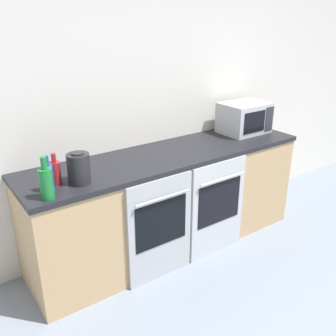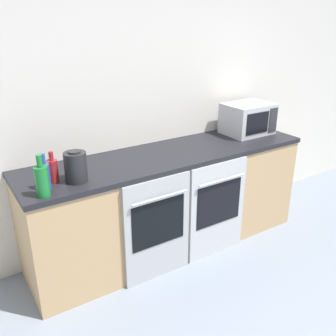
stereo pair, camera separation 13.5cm
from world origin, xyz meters
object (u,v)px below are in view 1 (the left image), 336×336
oven_right (218,208)px  bottle_red (55,172)px  bottle_green (46,183)px  oven_left (160,229)px  bottle_blue (49,178)px  kettle (79,168)px  microwave (244,118)px

oven_right → bottle_red: 1.41m
bottle_red → bottle_green: bottle_green is taller
bottle_red → oven_left: bearing=-21.8°
bottle_blue → bottle_green: (-0.05, -0.09, 0.01)m
oven_left → kettle: kettle is taller
oven_left → microwave: 1.46m
oven_right → bottle_red: (-1.27, 0.27, 0.55)m
oven_right → bottle_blue: 1.47m
kettle → oven_left: bearing=-19.9°
oven_right → bottle_red: bottle_red is taller
oven_right → kettle: (-1.13, 0.19, 0.57)m
oven_left → bottle_red: (-0.67, 0.27, 0.55)m
oven_left → kettle: 0.80m
bottle_blue → kettle: bottle_blue is taller
bottle_blue → bottle_green: size_ratio=0.89×
microwave → oven_right: bearing=-149.2°
oven_right → bottle_green: (-1.39, 0.08, 0.57)m
bottle_red → kettle: (0.14, -0.07, 0.02)m
bottle_blue → kettle: bearing=5.1°
bottle_blue → kettle: size_ratio=1.12×
oven_left → bottle_green: bottle_green is taller
oven_right → bottle_red: bearing=168.1°
bottle_red → oven_right: bearing=-11.9°
microwave → kettle: (-1.80, -0.21, -0.04)m
microwave → bottle_blue: 2.03m
bottle_blue → bottle_green: bearing=-116.3°
bottle_red → microwave: bearing=3.9°
oven_left → oven_right: bearing=0.0°
oven_left → bottle_green: (-0.79, 0.08, 0.57)m
oven_left → oven_right: 0.60m
oven_left → microwave: (1.27, 0.40, 0.61)m
microwave → bottle_blue: microwave is taller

